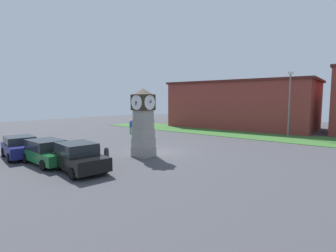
# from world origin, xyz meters

# --- Properties ---
(ground_plane) EXTENTS (78.75, 78.75, 0.00)m
(ground_plane) POSITION_xyz_m (0.00, 0.00, 0.00)
(ground_plane) COLOR #424247
(clock_tower) EXTENTS (1.65, 1.58, 4.90)m
(clock_tower) POSITION_xyz_m (0.39, -1.75, 2.46)
(clock_tower) COLOR gray
(clock_tower) RESTS_ON ground_plane
(bollard_near_tower) EXTENTS (0.27, 0.27, 1.16)m
(bollard_near_tower) POSITION_xyz_m (-1.08, -4.60, 0.59)
(bollard_near_tower) COLOR #333338
(bollard_near_tower) RESTS_ON ground_plane
(bollard_mid_row) EXTENTS (0.31, 0.31, 1.12)m
(bollard_mid_row) POSITION_xyz_m (0.30, -4.97, 0.57)
(bollard_mid_row) COLOR #333338
(bollard_mid_row) RESTS_ON ground_plane
(car_navy_sedan) EXTENTS (4.23, 2.60, 1.50)m
(car_navy_sedan) POSITION_xyz_m (-6.07, -7.57, 0.77)
(car_navy_sedan) COLOR navy
(car_navy_sedan) RESTS_ON ground_plane
(car_near_tower) EXTENTS (4.43, 2.15, 1.54)m
(car_near_tower) POSITION_xyz_m (-2.81, -7.21, 0.78)
(car_near_tower) COLOR #19602D
(car_near_tower) RESTS_ON ground_plane
(car_by_building) EXTENTS (4.30, 2.49, 1.63)m
(car_by_building) POSITION_xyz_m (0.31, -6.93, 0.82)
(car_by_building) COLOR black
(car_by_building) RESTS_ON ground_plane
(pedestrian_near_bench) EXTENTS (0.45, 0.46, 1.74)m
(pedestrian_near_bench) POSITION_xyz_m (-9.38, 5.98, 1.00)
(pedestrian_near_bench) COLOR #338C4C
(pedestrian_near_bench) RESTS_ON ground_plane
(street_lamp_near_road) EXTENTS (0.50, 0.24, 7.07)m
(street_lamp_near_road) POSITION_xyz_m (5.56, 15.60, 4.04)
(street_lamp_near_road) COLOR slate
(street_lamp_near_road) RESTS_ON ground_plane
(warehouse_blue_far) EXTENTS (20.52, 11.63, 6.67)m
(warehouse_blue_far) POSITION_xyz_m (-2.59, 21.71, 3.34)
(warehouse_blue_far) COLOR maroon
(warehouse_blue_far) RESTS_ON ground_plane
(grass_verge_far) EXTENTS (47.25, 7.03, 0.04)m
(grass_verge_far) POSITION_xyz_m (3.61, 14.44, 0.02)
(grass_verge_far) COLOR #386B2D
(grass_verge_far) RESTS_ON ground_plane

